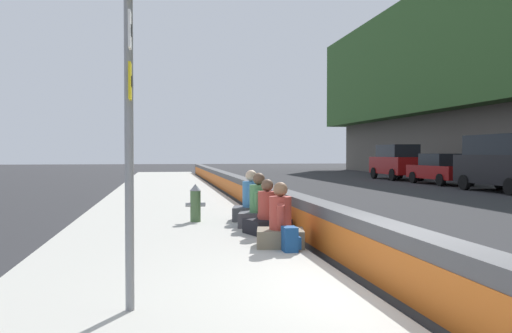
% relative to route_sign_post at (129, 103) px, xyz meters
% --- Properties ---
extents(ground_plane, '(160.00, 160.00, 0.00)m').
position_rel_route_sign_post_xyz_m(ground_plane, '(0.33, -3.12, -2.23)').
color(ground_plane, '#2B2B2D').
rests_on(ground_plane, ground).
extents(sidewalk_strip, '(80.00, 4.40, 0.14)m').
position_rel_route_sign_post_xyz_m(sidewalk_strip, '(0.33, -0.47, -2.16)').
color(sidewalk_strip, '#B5B2A8').
rests_on(sidewalk_strip, ground_plane).
extents(jersey_barrier, '(76.00, 0.45, 0.85)m').
position_rel_route_sign_post_xyz_m(jersey_barrier, '(0.33, -3.12, -1.81)').
color(jersey_barrier, '#545456').
rests_on(jersey_barrier, ground_plane).
extents(route_sign_post, '(0.44, 0.09, 3.60)m').
position_rel_route_sign_post_xyz_m(route_sign_post, '(0.00, 0.00, 0.00)').
color(route_sign_post, gray).
rests_on(route_sign_post, sidewalk_strip).
extents(fire_hydrant, '(0.26, 0.46, 0.88)m').
position_rel_route_sign_post_xyz_m(fire_hydrant, '(6.92, -1.07, -1.65)').
color(fire_hydrant, '#47663D').
rests_on(fire_hydrant, sidewalk_strip).
extents(seated_person_foreground, '(0.81, 0.90, 1.10)m').
position_rel_route_sign_post_xyz_m(seated_person_foreground, '(3.35, -2.30, -1.75)').
color(seated_person_foreground, '#706651').
rests_on(seated_person_foreground, sidewalk_strip).
extents(seated_person_middle, '(0.88, 0.95, 1.08)m').
position_rel_route_sign_post_xyz_m(seated_person_middle, '(4.83, -2.36, -1.76)').
color(seated_person_middle, black).
rests_on(seated_person_middle, sidewalk_strip).
extents(seated_person_rear, '(0.90, 0.99, 1.17)m').
position_rel_route_sign_post_xyz_m(seated_person_rear, '(5.84, -2.37, -1.73)').
color(seated_person_rear, '#424247').
rests_on(seated_person_rear, sidewalk_strip).
extents(seated_person_far, '(0.88, 0.98, 1.19)m').
position_rel_route_sign_post_xyz_m(seated_person_far, '(6.95, -2.38, -1.72)').
color(seated_person_far, '#424247').
rests_on(seated_person_far, sidewalk_strip).
extents(backpack, '(0.32, 0.28, 0.40)m').
position_rel_route_sign_post_xyz_m(backpack, '(2.89, -2.36, -1.90)').
color(backpack, navy).
rests_on(backpack, sidewalk_strip).
extents(parked_car_fourth, '(5.15, 2.20, 2.56)m').
position_rel_route_sign_post_xyz_m(parked_car_fourth, '(15.83, -15.23, -0.88)').
color(parked_car_fourth, black).
rests_on(parked_car_fourth, ground_plane).
extents(parked_car_midline, '(4.56, 2.07, 1.71)m').
position_rel_route_sign_post_xyz_m(parked_car_midline, '(21.77, -15.42, -1.37)').
color(parked_car_midline, maroon).
rests_on(parked_car_midline, ground_plane).
extents(parked_car_far, '(4.82, 2.11, 2.28)m').
position_rel_route_sign_post_xyz_m(parked_car_far, '(27.33, -15.37, -1.05)').
color(parked_car_far, maroon).
rests_on(parked_car_far, ground_plane).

